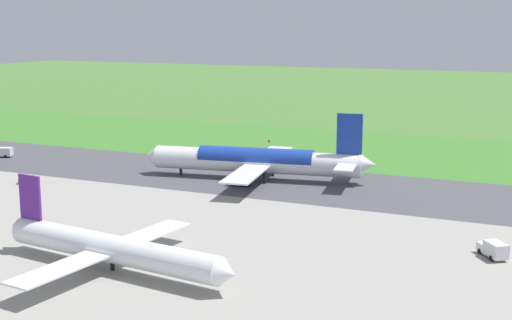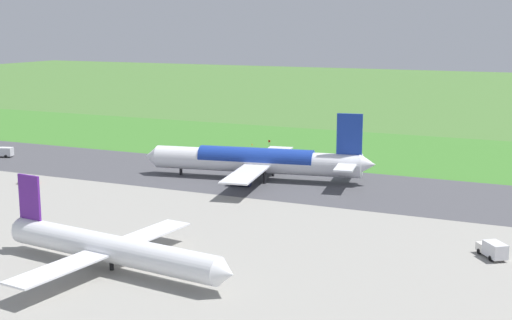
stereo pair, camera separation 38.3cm
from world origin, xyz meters
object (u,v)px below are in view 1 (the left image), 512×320
(service_truck_baggage, at_px, (2,152))
(traffic_cone_orange, at_px, (252,144))
(airliner_main, at_px, (258,161))
(no_stopping_sign, at_px, (269,144))
(airliner_parked_mid, at_px, (111,248))
(service_truck_fuel, at_px, (493,249))
(service_car_followme, at_px, (28,180))

(service_truck_baggage, xyz_separation_m, traffic_cone_orange, (-52.56, -44.39, -1.13))
(airliner_main, height_order, no_stopping_sign, airliner_main)
(airliner_parked_mid, bearing_deg, service_truck_fuel, -150.41)
(traffic_cone_orange, bearing_deg, no_stopping_sign, 145.10)
(airliner_main, distance_m, airliner_parked_mid, 64.30)
(airliner_parked_mid, bearing_deg, service_truck_baggage, -37.91)
(service_truck_fuel, bearing_deg, no_stopping_sign, -46.64)
(airliner_parked_mid, distance_m, traffic_cone_orange, 108.58)
(airliner_main, relative_size, no_stopping_sign, 18.84)
(service_truck_fuel, bearing_deg, airliner_parked_mid, 29.59)
(service_car_followme, relative_size, no_stopping_sign, 1.55)
(service_truck_fuel, relative_size, no_stopping_sign, 2.09)
(service_car_followme, bearing_deg, traffic_cone_orange, -110.27)
(airliner_main, distance_m, no_stopping_sign, 38.15)
(no_stopping_sign, bearing_deg, service_car_followme, 62.03)
(no_stopping_sign, bearing_deg, service_truck_fuel, 133.36)
(airliner_main, xyz_separation_m, airliner_parked_mid, (-5.43, 64.06, -1.00))
(no_stopping_sign, bearing_deg, airliner_main, 109.29)
(airliner_parked_mid, distance_m, service_truck_baggage, 99.35)
(airliner_parked_mid, height_order, service_truck_baggage, airliner_parked_mid)
(service_truck_baggage, relative_size, service_car_followme, 1.40)
(airliner_parked_mid, xyz_separation_m, service_truck_baggage, (78.37, -61.04, -1.95))
(service_truck_baggage, height_order, traffic_cone_orange, service_truck_baggage)
(airliner_parked_mid, relative_size, service_truck_fuel, 7.01)
(traffic_cone_orange, bearing_deg, airliner_main, 116.22)
(airliner_parked_mid, height_order, traffic_cone_orange, airliner_parked_mid)
(traffic_cone_orange, bearing_deg, service_truck_baggage, 40.18)
(service_car_followme, bearing_deg, no_stopping_sign, -117.97)
(service_car_followme, bearing_deg, airliner_parked_mid, 141.95)
(no_stopping_sign, bearing_deg, airliner_parked_mid, 100.21)
(airliner_main, height_order, airliner_parked_mid, airliner_main)
(service_car_followme, relative_size, service_truck_fuel, 0.74)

